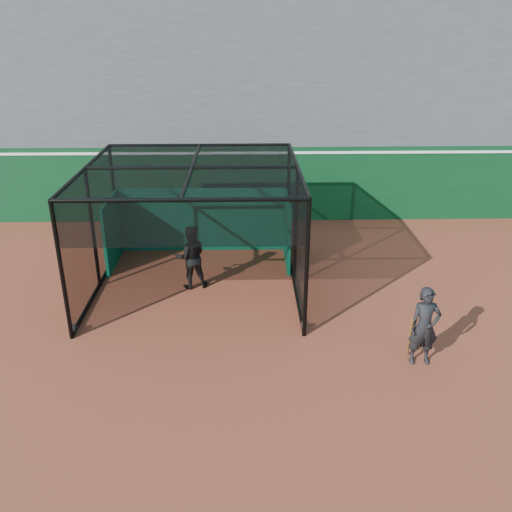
{
  "coord_description": "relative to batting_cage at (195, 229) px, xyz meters",
  "views": [
    {
      "loc": [
        0.12,
        -9.31,
        6.34
      ],
      "look_at": [
        0.37,
        2.0,
        1.4
      ],
      "focal_mm": 38.0,
      "sensor_mm": 36.0,
      "label": 1
    }
  ],
  "objects": [
    {
      "name": "on_deck_player",
      "position": [
        4.76,
        -3.58,
        -0.73
      ],
      "size": [
        0.63,
        0.44,
        1.65
      ],
      "color": "black",
      "rests_on": "ground"
    },
    {
      "name": "batting_cage",
      "position": [
        0.0,
        0.0,
        0.0
      ],
      "size": [
        5.14,
        5.11,
        3.12
      ],
      "color": "black",
      "rests_on": "ground"
    },
    {
      "name": "batter",
      "position": [
        -0.13,
        -0.08,
        -0.73
      ],
      "size": [
        0.92,
        0.78,
        1.66
      ],
      "primitive_type": "imported",
      "rotation": [
        0.0,
        0.0,
        3.35
      ],
      "color": "black",
      "rests_on": "ground"
    },
    {
      "name": "outfield_wall",
      "position": [
        1.13,
        5.14,
        -0.27
      ],
      "size": [
        50.0,
        0.5,
        2.5
      ],
      "color": "#093518",
      "rests_on": "ground"
    },
    {
      "name": "grandstand",
      "position": [
        1.13,
        8.91,
        2.92
      ],
      "size": [
        50.0,
        7.85,
        8.95
      ],
      "color": "#4C4C4F",
      "rests_on": "ground"
    },
    {
      "name": "ground",
      "position": [
        1.13,
        -3.36,
        -1.56
      ],
      "size": [
        120.0,
        120.0,
        0.0
      ],
      "primitive_type": "plane",
      "color": "brown",
      "rests_on": "ground"
    }
  ]
}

